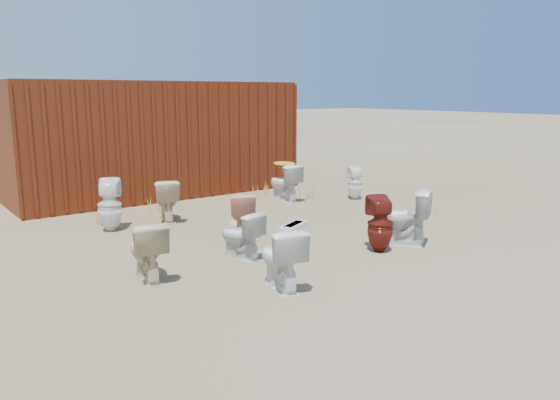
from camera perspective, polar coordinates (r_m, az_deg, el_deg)
ground at (r=8.05m, az=2.58°, el=-4.51°), size 100.00×100.00×0.00m
shipping_container at (r=12.25m, az=-13.15°, el=6.33°), size 6.00×2.40×2.40m
toilet_front_a at (r=7.23m, az=-4.13°, el=-3.71°), size 0.49×0.69×0.64m
toilet_front_pink at (r=8.37m, az=-3.98°, el=-1.46°), size 0.68×0.79×0.70m
toilet_front_c at (r=6.11m, az=0.10°, el=-6.10°), size 0.57×0.79×0.72m
toilet_front_maroon at (r=7.64m, az=10.41°, el=-2.50°), size 0.48×0.48×0.78m
toilet_front_e at (r=8.02m, az=12.47°, el=-1.77°), size 0.82×0.93×0.83m
toilet_back_a at (r=9.05m, az=-17.37°, el=-0.50°), size 0.52×0.52×0.84m
toilet_back_beige_left at (r=6.58m, az=-13.74°, el=-5.15°), size 0.54×0.77×0.72m
toilet_back_beige_right at (r=9.51m, az=-11.75°, el=-0.02°), size 0.65×0.82×0.73m
toilet_back_yellowlid at (r=11.03m, az=0.45°, el=1.82°), size 0.44×0.75×0.76m
toilet_back_e at (r=11.35m, az=7.87°, el=1.79°), size 0.42×0.43×0.69m
yellow_lid at (r=10.97m, az=0.45°, el=3.84°), size 0.39×0.48×0.02m
loose_tank at (r=7.77m, az=1.44°, el=-3.75°), size 0.54×0.39×0.35m
loose_lid_near at (r=8.21m, az=-3.89°, el=-4.11°), size 0.51×0.59×0.02m
loose_lid_far at (r=9.17m, az=-4.08°, el=-2.50°), size 0.41×0.50×0.02m
weed_clump_a at (r=9.61m, az=-18.73°, el=-1.53°), size 0.36×0.36×0.32m
weed_clump_b at (r=10.55m, az=-3.31°, el=-0.08°), size 0.32×0.32×0.24m
weed_clump_c at (r=11.46m, az=2.99°, el=0.95°), size 0.36×0.36×0.29m
weed_clump_d at (r=10.29m, az=-12.82°, el=-0.50°), size 0.30×0.30×0.28m
weed_clump_e at (r=11.66m, az=-1.93°, el=1.13°), size 0.34×0.34×0.28m
weed_clump_f at (r=10.10m, az=15.27°, el=-0.99°), size 0.28×0.28×0.23m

